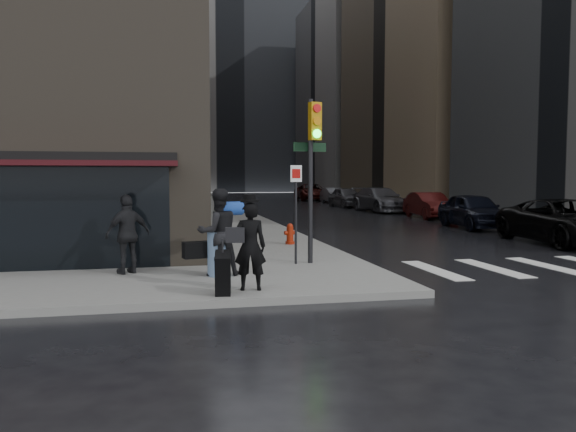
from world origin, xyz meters
name	(u,v)px	position (x,y,z in m)	size (l,w,h in m)	color
ground	(309,283)	(0.00, 0.00, 0.00)	(140.00, 140.00, 0.00)	black
sidewalk_left	(214,210)	(0.00, 27.00, 0.07)	(4.00, 50.00, 0.15)	slate
sidewalk_right	(397,207)	(13.50, 27.00, 0.07)	(3.00, 50.00, 0.15)	slate
crosswalk	(573,265)	(7.50, 1.00, 0.00)	(8.50, 3.00, 0.01)	silver
bldg_left_far	(86,91)	(-13.00, 62.00, 13.00)	(22.00, 20.00, 26.00)	#5D2820
bldg_right_far	(394,99)	(26.00, 58.00, 12.50)	(22.00, 20.00, 25.00)	slate
bldg_distant	(226,90)	(6.00, 78.00, 16.00)	(40.00, 12.00, 32.00)	slate
man_overcoat	(244,250)	(-1.60, -1.30, 0.94)	(1.07, 0.92, 1.89)	black
man_jeans	(218,232)	(-1.96, 0.50, 1.12)	(1.41, 0.92, 1.93)	black
man_greycoat	(128,234)	(-3.93, 1.20, 1.05)	(1.13, 0.90, 1.80)	black
traffic_light	(311,158)	(0.49, 1.78, 2.82)	(1.01, 0.58, 4.13)	black
fire_hydrant	(290,235)	(0.83, 5.91, 0.45)	(0.38, 0.30, 0.68)	#991F09
parked_car_0	(566,222)	(10.46, 5.08, 0.79)	(2.61, 5.65, 1.57)	black
parked_car_1	(473,211)	(10.53, 11.27, 0.81)	(1.90, 4.73, 1.61)	black
parked_car_2	(429,205)	(11.36, 17.45, 0.73)	(1.55, 4.45, 1.47)	#3B0D0B
parked_car_3	(380,200)	(10.85, 23.64, 0.82)	(2.29, 5.64, 1.64)	#45454B
parked_car_4	(347,197)	(10.48, 29.82, 0.78)	(1.83, 4.55, 1.55)	#4A4A4F
parked_car_5	(334,195)	(11.28, 36.01, 0.69)	(1.46, 4.18, 1.38)	#515257
parked_car_6	(312,192)	(10.82, 42.19, 0.82)	(2.72, 5.91, 1.64)	#3C0E0C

